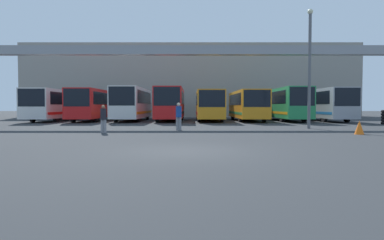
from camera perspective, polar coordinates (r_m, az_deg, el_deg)
The scene contains 15 objects.
ground_plane at distance 11.41m, azimuth -0.95°, elevation -5.22°, with size 200.00×200.00×0.00m, color #2D3033.
building_backdrop at distance 52.98m, azimuth -0.05°, elevation 6.19°, with size 47.09×12.00×10.22m.
overhead_gantry at distance 27.39m, azimuth -0.28°, elevation 10.49°, with size 38.04×0.80×6.25m.
bus_slot_0 at distance 38.51m, azimuth -21.25°, elevation 2.61°, with size 2.61×11.87×3.15m.
bus_slot_1 at distance 36.53m, azimuth -15.89°, elevation 2.70°, with size 2.53×10.37×3.16m.
bus_slot_2 at distance 36.23m, azimuth -9.60°, elevation 2.93°, with size 2.52×11.57×3.34m.
bus_slot_3 at distance 35.44m, azimuth -3.37°, elevation 2.94°, with size 2.56×10.92×3.31m.
bus_slot_4 at distance 35.93m, azimuth 3.00°, elevation 2.69°, with size 2.55×11.94×3.04m.
bus_slot_5 at distance 35.88m, azimuth 9.36°, elevation 2.67°, with size 2.60×11.01×3.04m.
bus_slot_6 at distance 37.34m, azimuth 15.21°, elevation 2.82°, with size 2.43×12.31×3.30m.
bus_slot_7 at distance 37.96m, azimuth 21.24°, elevation 2.68°, with size 2.50×11.04×3.23m.
pedestrian_mid_right at distance 21.30m, azimuth -2.03°, elevation 0.74°, with size 0.36×0.36×1.73m.
pedestrian_near_center at distance 19.81m, azimuth -14.34°, elevation 0.31°, with size 0.33×0.33×1.57m.
traffic_cone at distance 20.25m, azimuth 26.32°, elevation -1.12°, with size 0.49×0.49×0.74m.
lamp_post at distance 24.43m, azimuth 19.21°, elevation 8.86°, with size 0.36×0.36×7.97m.
Camera 1 is at (0.23, -11.31, 1.49)m, focal length 32.00 mm.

